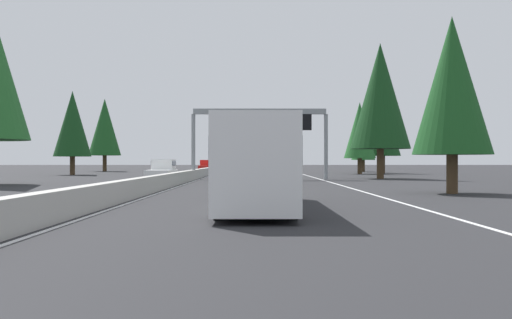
% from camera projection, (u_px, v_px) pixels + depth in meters
% --- Properties ---
extents(ground_plane, '(320.00, 320.00, 0.00)m').
position_uv_depth(ground_plane, '(208.00, 176.00, 63.77)').
color(ground_plane, '#262628').
extents(median_barrier, '(180.00, 0.56, 0.90)m').
position_uv_depth(median_barrier, '(217.00, 169.00, 83.77)').
color(median_barrier, '#ADAAA3').
rests_on(median_barrier, ground).
extents(shoulder_stripe_right, '(160.00, 0.16, 0.01)m').
position_uv_depth(shoulder_stripe_right, '(301.00, 174.00, 73.78)').
color(shoulder_stripe_right, silver).
rests_on(shoulder_stripe_right, ground).
extents(shoulder_stripe_median, '(160.00, 0.16, 0.01)m').
position_uv_depth(shoulder_stripe_median, '(216.00, 174.00, 73.77)').
color(shoulder_stripe_median, silver).
rests_on(shoulder_stripe_median, ground).
extents(sign_gantry_overhead, '(0.50, 12.68, 6.57)m').
position_uv_depth(sign_gantry_overhead, '(261.00, 123.00, 51.25)').
color(sign_gantry_overhead, gray).
rests_on(sign_gantry_overhead, ground).
extents(bus_distant_b, '(11.50, 2.55, 3.10)m').
position_uv_depth(bus_distant_b, '(256.00, 162.00, 20.42)').
color(bus_distant_b, white).
rests_on(bus_distant_b, ground).
extents(sedan_mid_right, '(4.40, 1.80, 1.47)m').
position_uv_depth(sedan_mid_right, '(257.00, 174.00, 42.84)').
color(sedan_mid_right, '#2D6B38').
rests_on(sedan_mid_right, ground).
extents(pickup_near_right, '(5.60, 2.00, 1.86)m').
position_uv_depth(pickup_near_right, '(257.00, 168.00, 62.72)').
color(pickup_near_right, '#1E4793').
rests_on(pickup_near_right, ground).
extents(sedan_distant_a, '(4.40, 1.80, 1.47)m').
position_uv_depth(sedan_distant_a, '(237.00, 166.00, 110.68)').
color(sedan_distant_a, '#1E4793').
rests_on(sedan_distant_a, ground).
extents(minivan_near_center, '(5.00, 1.95, 1.69)m').
position_uv_depth(minivan_near_center, '(279.00, 166.00, 79.80)').
color(minivan_near_center, red).
rests_on(minivan_near_center, ground).
extents(oncoming_near, '(5.60, 2.00, 1.86)m').
position_uv_depth(oncoming_near, '(162.00, 170.00, 48.52)').
color(oncoming_near, white).
rests_on(oncoming_near, ground).
extents(oncoming_far, '(5.60, 2.00, 1.86)m').
position_uv_depth(oncoming_far, '(206.00, 166.00, 91.90)').
color(oncoming_far, red).
rests_on(oncoming_far, ground).
extents(conifer_right_foreground, '(4.15, 4.15, 9.43)m').
position_uv_depth(conifer_right_foreground, '(452.00, 86.00, 29.31)').
color(conifer_right_foreground, '#4C3823').
rests_on(conifer_right_foreground, ground).
extents(conifer_right_near, '(5.80, 5.80, 13.18)m').
position_uv_depth(conifer_right_near, '(380.00, 96.00, 53.64)').
color(conifer_right_near, '#4C3823').
rests_on(conifer_right_near, ground).
extents(conifer_right_mid, '(4.13, 4.13, 9.38)m').
position_uv_depth(conifer_right_mid, '(360.00, 130.00, 71.94)').
color(conifer_right_mid, '#4C3823').
rests_on(conifer_right_mid, ground).
extents(conifer_right_far, '(4.81, 4.81, 10.94)m').
position_uv_depth(conifer_right_far, '(383.00, 125.00, 75.16)').
color(conifer_right_far, '#4C3823').
rests_on(conifer_right_far, ground).
extents(conifer_right_distant, '(3.72, 3.72, 8.44)m').
position_uv_depth(conifer_right_distant, '(363.00, 139.00, 86.71)').
color(conifer_right_distant, '#4C3823').
rests_on(conifer_right_distant, ground).
extents(conifer_left_mid, '(4.52, 4.52, 10.28)m').
position_uv_depth(conifer_left_mid, '(72.00, 124.00, 67.50)').
color(conifer_left_mid, '#4C3823').
rests_on(conifer_left_mid, ground).
extents(conifer_left_far, '(5.19, 5.19, 11.80)m').
position_uv_depth(conifer_left_far, '(105.00, 127.00, 89.54)').
color(conifer_left_far, '#4C3823').
rests_on(conifer_left_far, ground).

